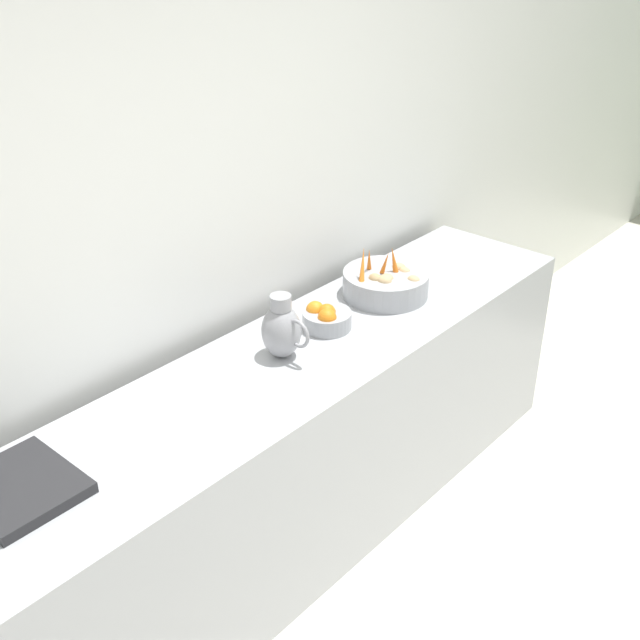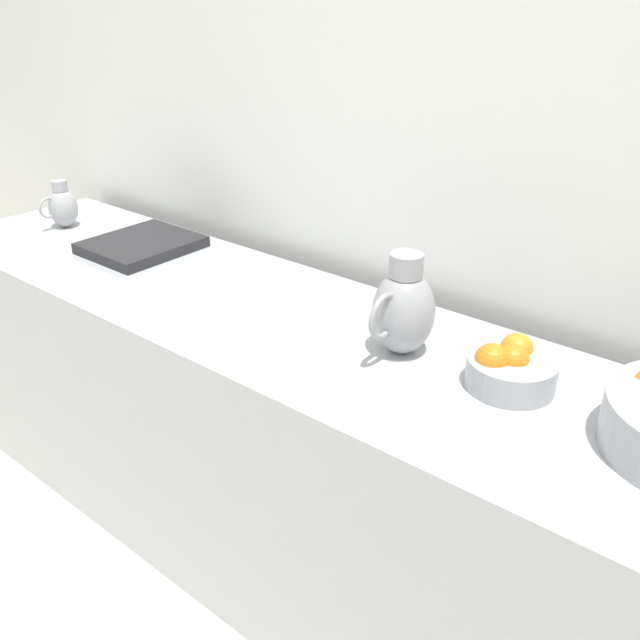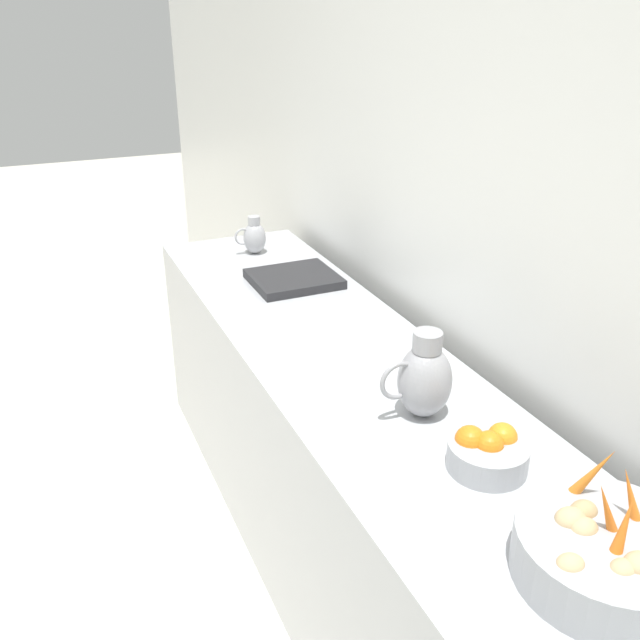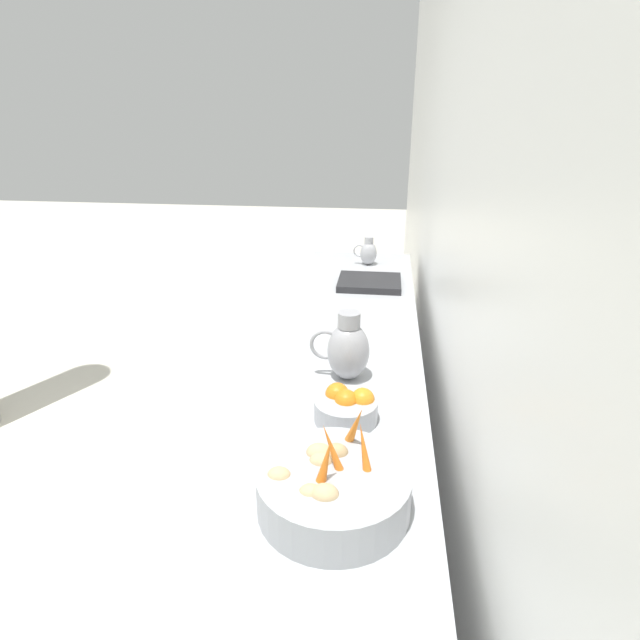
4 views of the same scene
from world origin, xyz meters
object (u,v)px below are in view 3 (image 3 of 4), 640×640
object	(u,v)px
vegetable_colander	(607,555)
metal_pitcher_tall	(424,378)
metal_pitcher_short	(254,237)
orange_bowl	(487,451)

from	to	relation	value
vegetable_colander	metal_pitcher_tall	distance (m)	0.67
metal_pitcher_short	vegetable_colander	bearing A→B (deg)	90.13
vegetable_colander	metal_pitcher_tall	world-z (taller)	metal_pitcher_tall
orange_bowl	metal_pitcher_short	xyz separation A→B (m)	(0.01, -1.75, 0.03)
orange_bowl	metal_pitcher_short	distance (m)	1.75
vegetable_colander	metal_pitcher_tall	size ratio (longest dim) A/B	1.47
orange_bowl	metal_pitcher_short	world-z (taller)	metal_pitcher_short
vegetable_colander	metal_pitcher_short	bearing A→B (deg)	-89.87
orange_bowl	metal_pitcher_short	bearing A→B (deg)	-89.79
metal_pitcher_tall	metal_pitcher_short	bearing A→B (deg)	-90.50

